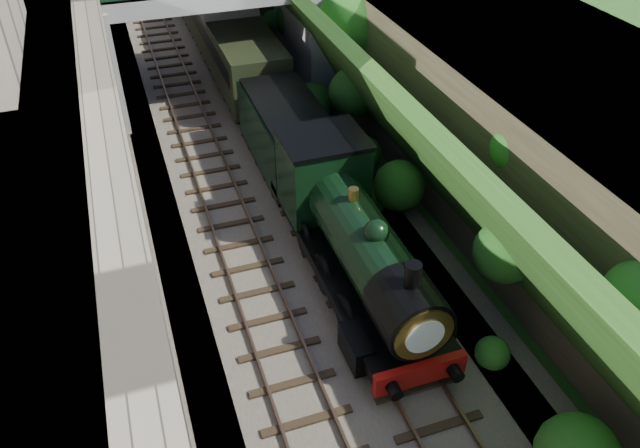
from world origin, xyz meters
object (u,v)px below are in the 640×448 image
Objects in this scene: road_bridge at (231,14)px; tender at (288,138)px; locomotive at (354,238)px; tree at (360,21)px.

road_bridge is 2.67× the size of tender.
road_bridge is 15.96m from locomotive.
road_bridge is at bearing 90.93° from locomotive.
tender is (-0.00, 7.36, -0.27)m from locomotive.
locomotive is (0.26, -15.81, -2.18)m from road_bridge.
tender is (0.26, -8.45, -2.46)m from road_bridge.
tender is at bearing 90.00° from locomotive.
tree is at bearing 67.54° from locomotive.
road_bridge is 8.80m from tender.
tree is 12.64m from locomotive.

